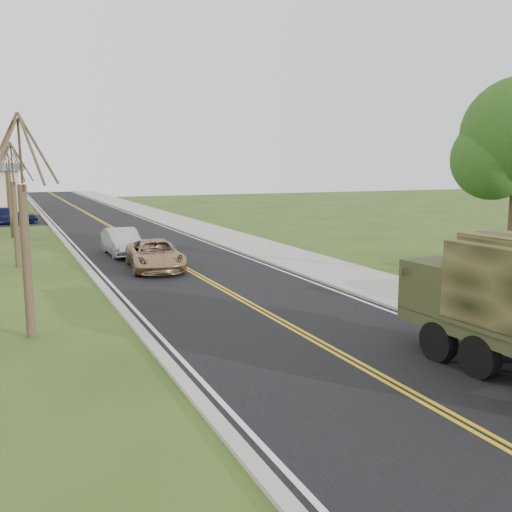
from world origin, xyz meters
TOP-DOWN VIEW (x-y plane):
  - ground at (0.00, 0.00)m, footprint 160.00×160.00m
  - road at (0.00, 40.00)m, footprint 8.00×120.00m
  - curb_right at (4.15, 40.00)m, footprint 0.30×120.00m
  - sidewalk_right at (5.90, 40.00)m, footprint 3.20×120.00m
  - curb_left at (-4.15, 40.00)m, footprint 0.30×120.00m
  - bare_tree_a at (-7.00, 10.00)m, footprint 1.93×2.26m
  - bare_tree_b at (-7.00, 22.00)m, footprint 1.83×2.14m
  - bare_tree_c at (-7.00, 34.00)m, footprint 2.04×2.39m
  - bare_tree_d at (-7.00, 46.00)m, footprint 1.88×2.20m
  - suv_champagne at (-1.34, 18.71)m, footprint 2.72×5.06m
  - sedan_silver at (-1.87, 23.50)m, footprint 1.59×4.31m
  - lot_car_navy at (-7.25, 43.10)m, footprint 4.93×2.52m

SIDE VIEW (x-z plane):
  - ground at x=0.00m, z-range 0.00..0.00m
  - road at x=0.00m, z-range 0.00..0.01m
  - sidewalk_right at x=5.90m, z-range 0.00..0.10m
  - curb_left at x=-4.15m, z-range 0.00..0.10m
  - curb_right at x=4.15m, z-range 0.00..0.12m
  - suv_champagne at x=-1.34m, z-range 0.00..1.35m
  - lot_car_navy at x=-7.25m, z-range 0.00..1.37m
  - sedan_silver at x=-1.87m, z-range 0.00..1.41m
  - bare_tree_b at x=-7.00m, z-range -0.39..5.34m
  - bare_tree_d at x=-7.00m, z-range -0.40..5.50m
  - bare_tree_a at x=-7.00m, z-range -0.41..5.66m
  - bare_tree_c at x=-7.00m, z-range -0.44..5.99m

